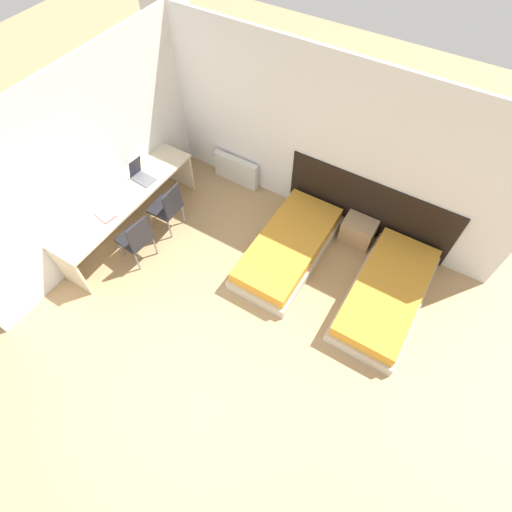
% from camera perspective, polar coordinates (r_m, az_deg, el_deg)
% --- Properties ---
extents(ground_plane, '(20.00, 20.00, 0.00)m').
position_cam_1_polar(ground_plane, '(5.38, -12.04, -18.87)').
color(ground_plane, tan).
extents(wall_back, '(5.91, 0.05, 2.70)m').
position_cam_1_polar(wall_back, '(6.01, 8.76, 15.85)').
color(wall_back, white).
rests_on(wall_back, ground_plane).
extents(wall_left, '(0.05, 4.71, 2.70)m').
position_cam_1_polar(wall_left, '(6.12, -21.80, 13.09)').
color(wall_left, white).
rests_on(wall_left, ground_plane).
extents(headboard_panel, '(2.62, 0.03, 1.06)m').
position_cam_1_polar(headboard_panel, '(6.34, 15.70, 6.56)').
color(headboard_panel, black).
rests_on(headboard_panel, ground_plane).
extents(bed_near_window, '(0.95, 2.03, 0.38)m').
position_cam_1_polar(bed_near_window, '(6.09, 4.64, 1.20)').
color(bed_near_window, beige).
rests_on(bed_near_window, ground_plane).
extents(bed_near_door, '(0.95, 2.03, 0.38)m').
position_cam_1_polar(bed_near_door, '(5.92, 18.09, -5.21)').
color(bed_near_door, beige).
rests_on(bed_near_door, ground_plane).
extents(nightstand, '(0.50, 0.36, 0.42)m').
position_cam_1_polar(nightstand, '(6.44, 14.37, 3.48)').
color(nightstand, tan).
rests_on(nightstand, ground_plane).
extents(radiator, '(0.84, 0.12, 0.50)m').
position_cam_1_polar(radiator, '(7.13, -2.84, 12.17)').
color(radiator, silver).
rests_on(radiator, ground_plane).
extents(desk, '(0.60, 2.53, 0.77)m').
position_cam_1_polar(desk, '(6.37, -18.06, 7.14)').
color(desk, beige).
rests_on(desk, ground_plane).
extents(chair_near_laptop, '(0.44, 0.44, 0.90)m').
position_cam_1_polar(chair_near_laptop, '(6.34, -12.53, 6.97)').
color(chair_near_laptop, '#232328').
rests_on(chair_near_laptop, ground_plane).
extents(chair_near_notebook, '(0.47, 0.47, 0.90)m').
position_cam_1_polar(chair_near_notebook, '(6.05, -16.75, 2.53)').
color(chair_near_notebook, '#232328').
rests_on(chair_near_notebook, ground_plane).
extents(laptop, '(0.36, 0.25, 0.35)m').
position_cam_1_polar(laptop, '(6.42, -16.16, 11.07)').
color(laptop, slate).
rests_on(laptop, desk).
extents(open_notebook, '(0.31, 0.25, 0.02)m').
position_cam_1_polar(open_notebook, '(6.09, -20.73, 5.50)').
color(open_notebook, '#B21E1E').
rests_on(open_notebook, desk).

